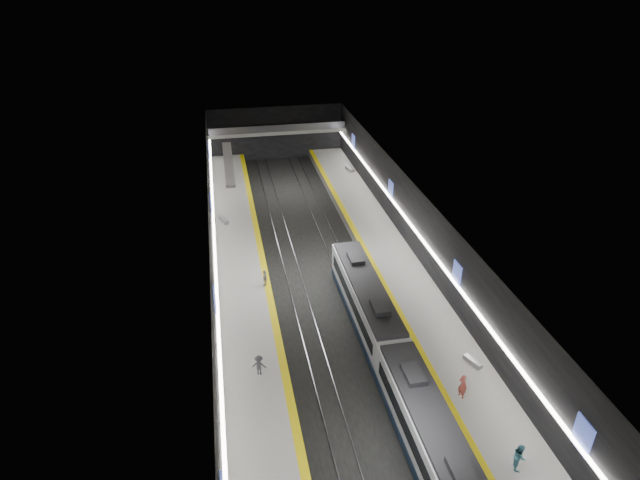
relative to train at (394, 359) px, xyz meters
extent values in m
plane|color=black|center=(-2.50, 14.41, -2.20)|extent=(70.00, 70.00, 0.00)
cube|color=beige|center=(-2.50, 14.41, 5.80)|extent=(20.00, 70.00, 0.04)
cube|color=black|center=(-12.50, 14.41, 1.80)|extent=(0.04, 70.00, 8.00)
cube|color=black|center=(7.50, 14.41, 1.80)|extent=(0.04, 70.00, 8.00)
cube|color=black|center=(-2.50, 49.41, 1.80)|extent=(20.00, 0.04, 8.00)
cube|color=slate|center=(-10.00, 14.41, -1.70)|extent=(5.00, 70.00, 1.00)
cube|color=#9E9E9A|center=(-10.00, 14.41, -1.19)|extent=(5.00, 70.00, 0.02)
cube|color=yellow|center=(-7.80, 14.41, -1.18)|extent=(0.60, 70.00, 0.02)
cube|color=slate|center=(5.00, 14.41, -1.70)|extent=(5.00, 70.00, 1.00)
cube|color=#9E9E9A|center=(5.00, 14.41, -1.19)|extent=(5.00, 70.00, 0.02)
cube|color=yellow|center=(2.80, 14.41, -1.18)|extent=(0.60, 70.00, 0.02)
cube|color=gray|center=(-5.72, 14.41, -2.14)|extent=(0.08, 70.00, 0.12)
cube|color=gray|center=(-4.28, 14.41, -2.14)|extent=(0.08, 70.00, 0.12)
cube|color=gray|center=(-0.72, 14.41, -2.14)|extent=(0.08, 70.00, 0.12)
cube|color=gray|center=(0.72, 14.41, -2.14)|extent=(0.08, 70.00, 0.12)
cube|color=#0D1C31|center=(0.00, -7.50, -1.45)|extent=(2.65, 15.00, 0.80)
cube|color=silver|center=(0.00, -7.50, 0.20)|extent=(2.65, 15.00, 2.50)
cube|color=black|center=(0.00, -7.50, 1.60)|extent=(2.44, 14.25, 0.30)
cube|color=black|center=(0.00, -7.50, 0.25)|extent=(2.69, 13.20, 1.00)
cube|color=#0D1C31|center=(0.00, 7.50, -1.45)|extent=(2.65, 15.00, 0.80)
cube|color=silver|center=(0.00, 7.50, 0.20)|extent=(2.65, 15.00, 2.50)
cube|color=black|center=(0.00, 7.50, 1.60)|extent=(2.44, 14.25, 0.30)
cube|color=black|center=(0.00, 7.50, 0.25)|extent=(2.69, 13.20, 1.00)
cube|color=black|center=(0.00, -0.02, 0.15)|extent=(1.85, 0.05, 1.20)
cube|color=#4459CD|center=(-12.42, 6.41, 2.30)|extent=(0.10, 1.50, 2.20)
cube|color=#4459CD|center=(-12.42, 24.41, 2.30)|extent=(0.10, 1.50, 2.20)
cube|color=#4459CD|center=(-12.42, 41.41, 2.30)|extent=(0.10, 1.50, 2.20)
cube|color=#4459CD|center=(7.42, -10.59, 2.30)|extent=(0.10, 1.50, 2.20)
cube|color=#4459CD|center=(7.42, 6.41, 2.30)|extent=(0.10, 1.50, 2.20)
cube|color=#4459CD|center=(7.42, 24.41, 2.30)|extent=(0.10, 1.50, 2.20)
cube|color=#4459CD|center=(7.42, 41.41, 2.30)|extent=(0.10, 1.50, 2.20)
cube|color=white|center=(-12.30, 14.41, 1.60)|extent=(0.25, 68.60, 0.12)
cube|color=white|center=(7.30, 14.41, 1.60)|extent=(0.25, 68.60, 0.12)
cube|color=gray|center=(-2.50, 47.41, 2.80)|extent=(20.00, 3.00, 0.50)
cube|color=#47474C|center=(-2.50, 45.96, 3.55)|extent=(19.60, 0.08, 1.00)
cube|color=#99999E|center=(-10.00, 40.41, 0.70)|extent=(1.20, 7.50, 3.92)
cube|color=#99999E|center=(-11.27, 27.13, -0.98)|extent=(1.10, 1.84, 0.44)
cube|color=#99999E|center=(6.17, -0.33, -1.00)|extent=(1.03, 1.63, 0.39)
cube|color=#99999E|center=(6.61, 39.95, -0.97)|extent=(0.88, 1.91, 0.45)
imported|color=#BD4D46|center=(3.89, -3.32, -0.24)|extent=(0.67, 0.81, 1.92)
imported|color=teal|center=(4.79, -9.34, -0.27)|extent=(0.98, 1.09, 1.85)
imported|color=beige|center=(-8.00, 13.18, -0.37)|extent=(0.71, 1.05, 1.65)
imported|color=#404048|center=(-9.63, 1.62, -0.37)|extent=(1.20, 0.89, 1.65)
camera|label=1|loc=(-10.98, -28.24, 26.21)|focal=30.00mm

